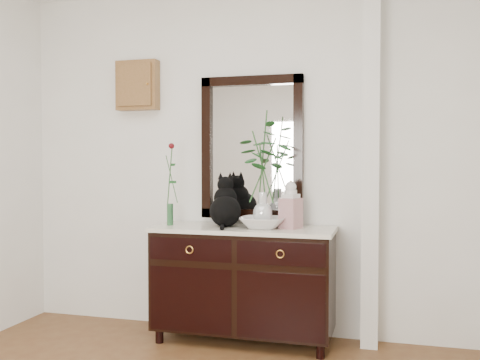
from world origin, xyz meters
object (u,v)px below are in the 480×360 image
(lotus_bowl, at_px, (263,223))
(cat, at_px, (225,201))
(sideboard, at_px, (244,278))
(ginger_jar, at_px, (291,204))

(lotus_bowl, bearing_deg, cat, 172.13)
(sideboard, xyz_separation_m, lotus_bowl, (0.15, -0.03, 0.42))
(sideboard, relative_size, ginger_jar, 3.81)
(cat, relative_size, lotus_bowl, 1.14)
(sideboard, relative_size, lotus_bowl, 4.00)
(sideboard, bearing_deg, lotus_bowl, -10.82)
(sideboard, distance_m, ginger_jar, 0.65)
(cat, xyz_separation_m, lotus_bowl, (0.29, -0.04, -0.15))
(cat, bearing_deg, ginger_jar, -15.92)
(sideboard, height_order, cat, cat)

